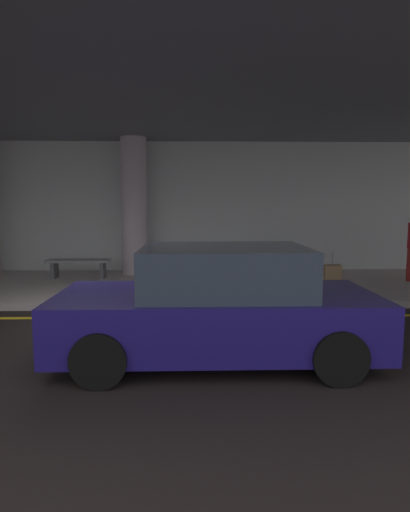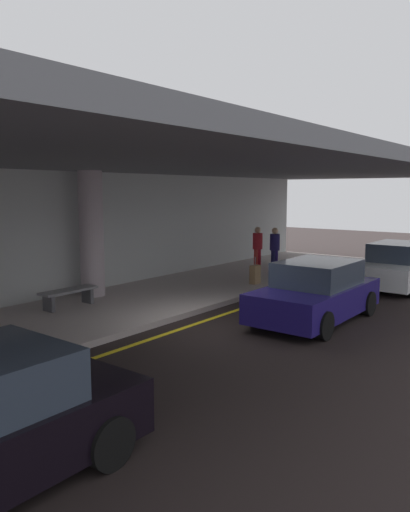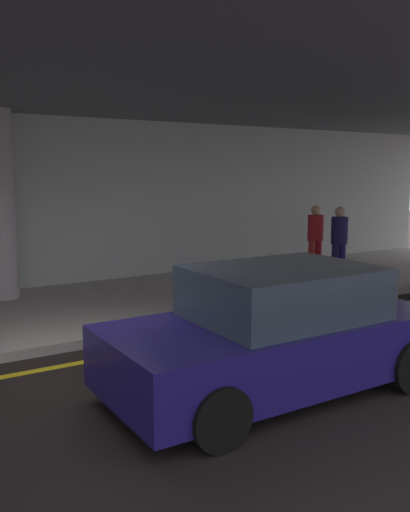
% 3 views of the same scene
% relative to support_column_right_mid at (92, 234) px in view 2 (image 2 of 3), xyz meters
% --- Properties ---
extents(ground_plane, '(60.00, 60.00, 0.00)m').
position_rel_support_column_right_mid_xyz_m(ground_plane, '(0.00, -4.52, -1.97)').
color(ground_plane, black).
extents(sidewalk, '(26.00, 4.20, 0.15)m').
position_rel_support_column_right_mid_xyz_m(sidewalk, '(0.00, -1.42, -1.90)').
color(sidewalk, '#B2A6A2').
rests_on(sidewalk, ground).
extents(lane_stripe_yellow, '(26.00, 0.14, 0.01)m').
position_rel_support_column_right_mid_xyz_m(lane_stripe_yellow, '(0.00, -4.06, -1.97)').
color(lane_stripe_yellow, yellow).
rests_on(lane_stripe_yellow, ground).
extents(support_column_right_mid, '(0.70, 0.70, 3.65)m').
position_rel_support_column_right_mid_xyz_m(support_column_right_mid, '(0.00, 0.00, 0.00)').
color(support_column_right_mid, '#AFA0A8').
rests_on(support_column_right_mid, sidewalk).
extents(ceiling_overhang, '(28.00, 13.20, 0.30)m').
position_rel_support_column_right_mid_xyz_m(ceiling_overhang, '(0.00, -1.92, 1.97)').
color(ceiling_overhang, slate).
rests_on(ceiling_overhang, support_column_far_left).
extents(terminal_back_wall, '(26.00, 0.30, 3.80)m').
position_rel_support_column_right_mid_xyz_m(terminal_back_wall, '(0.00, 0.83, -0.07)').
color(terminal_back_wall, '#B6BBBA').
rests_on(terminal_back_wall, ground).
extents(car_navy, '(4.10, 1.92, 1.50)m').
position_rel_support_column_right_mid_xyz_m(car_navy, '(1.90, -6.22, -1.26)').
color(car_navy, navy).
rests_on(car_navy, ground).
extents(car_white, '(4.10, 1.92, 1.50)m').
position_rel_support_column_right_mid_xyz_m(car_white, '(7.60, -6.51, -1.26)').
color(car_white, white).
rests_on(car_white, ground).
extents(traveler_with_luggage, '(0.38, 0.38, 1.68)m').
position_rel_support_column_right_mid_xyz_m(traveler_with_luggage, '(7.12, -2.03, -0.86)').
color(traveler_with_luggage, '#13123C').
rests_on(traveler_with_luggage, sidewalk).
extents(person_waiting_for_ride, '(0.38, 0.38, 1.68)m').
position_rel_support_column_right_mid_xyz_m(person_waiting_for_ride, '(7.05, -1.31, -0.86)').
color(person_waiting_for_ride, '#A42723').
rests_on(person_waiting_for_ride, sidewalk).
extents(suitcase_upright_primary, '(0.36, 0.22, 0.90)m').
position_rel_support_column_right_mid_xyz_m(suitcase_upright_primary, '(4.51, -2.80, -1.51)').
color(suitcase_upright_primary, '#92714C').
rests_on(suitcase_upright_primary, sidewalk).
extents(bench_metal, '(1.60, 0.50, 0.48)m').
position_rel_support_column_right_mid_xyz_m(bench_metal, '(-1.37, -0.67, -1.47)').
color(bench_metal, slate).
rests_on(bench_metal, sidewalk).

